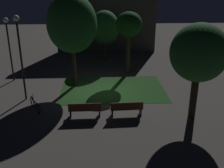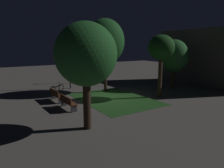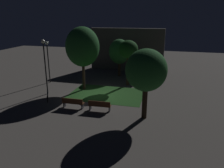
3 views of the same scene
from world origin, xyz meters
name	(u,v)px [view 3 (image 3 of 3)]	position (x,y,z in m)	size (l,w,h in m)	color
ground_plane	(99,95)	(0.00, 0.00, 0.00)	(60.00, 60.00, 0.00)	#56514C
grass_lawn	(107,94)	(0.60, 0.45, 0.01)	(7.11, 4.96, 0.01)	#23511E
bench_lawn_edge	(73,103)	(-1.15, -3.52, 0.48)	(1.81, 0.51, 0.88)	#512D19
bench_by_lamp	(100,105)	(1.15, -3.52, 0.48)	(1.82, 0.55, 0.88)	#512D19
tree_right_canopy	(146,71)	(4.74, -3.83, 3.63)	(2.95, 2.95, 5.18)	#2D2116
tree_near_wall	(128,50)	(2.02, 3.83, 3.85)	(2.05, 2.05, 4.90)	#423021
tree_back_left	(83,47)	(-2.06, 1.25, 4.38)	(3.33, 3.33, 6.35)	#2D2116
tree_lawn_side	(119,52)	(0.26, 7.37, 3.07)	(2.60, 2.60, 4.62)	#38281C
lamp_post_plaza_west	(48,55)	(-6.78, 2.60, 3.15)	(0.36, 0.36, 4.66)	black
lamp_post_plaza_east	(45,59)	(-5.01, -0.93, 3.49)	(0.36, 0.36, 5.25)	black
bicycle	(47,97)	(-4.08, -2.53, 0.34)	(0.91, 1.54, 0.93)	black
building_wall_backdrop	(127,50)	(0.52, 10.77, 2.87)	(10.04, 0.80, 5.73)	#4C4742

